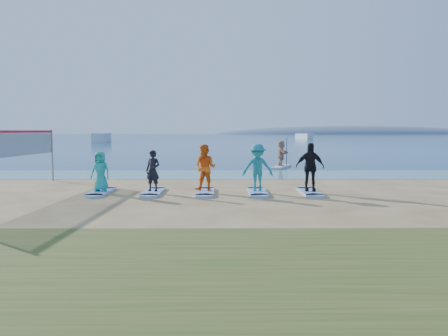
{
  "coord_description": "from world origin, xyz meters",
  "views": [
    {
      "loc": [
        -0.93,
        -13.83,
        2.46
      ],
      "look_at": [
        -0.83,
        2.0,
        1.1
      ],
      "focal_mm": 35.0,
      "sensor_mm": 36.0,
      "label": 1
    }
  ],
  "objects_px": {
    "surfboard_2": "(205,192)",
    "paddleboarder": "(281,153)",
    "boat_offshore_a": "(102,142)",
    "student_3": "(258,167)",
    "surfboard_4": "(309,192)",
    "surfboard_0": "(101,192)",
    "paddleboard": "(281,167)",
    "volleyball_net": "(1,145)",
    "student_1": "(153,171)",
    "student_2": "(205,168)",
    "surfboard_1": "(153,192)",
    "surfboard_3": "(257,192)",
    "student_0": "(100,171)",
    "student_4": "(310,167)",
    "boat_offshore_b": "(304,139)"
  },
  "relations": [
    {
      "from": "paddleboard",
      "to": "student_2",
      "type": "xyz_separation_m",
      "value": [
        -4.62,
        -11.82,
        0.94
      ]
    },
    {
      "from": "surfboard_1",
      "to": "paddleboard",
      "type": "bearing_deg",
      "value": 60.55
    },
    {
      "from": "boat_offshore_b",
      "to": "surfboard_3",
      "type": "bearing_deg",
      "value": -124.89
    },
    {
      "from": "volleyball_net",
      "to": "student_3",
      "type": "xyz_separation_m",
      "value": [
        9.95,
        0.11,
        -0.89
      ]
    },
    {
      "from": "paddleboard",
      "to": "student_1",
      "type": "bearing_deg",
      "value": -97.06
    },
    {
      "from": "boat_offshore_a",
      "to": "surfboard_4",
      "type": "height_order",
      "value": "boat_offshore_a"
    },
    {
      "from": "paddleboard",
      "to": "surfboard_4",
      "type": "distance_m",
      "value": 11.83
    },
    {
      "from": "paddleboarder",
      "to": "surfboard_0",
      "type": "distance_m",
      "value": 14.72
    },
    {
      "from": "volleyball_net",
      "to": "surfboard_1",
      "type": "distance_m",
      "value": 6.12
    },
    {
      "from": "paddleboard",
      "to": "surfboard_4",
      "type": "xyz_separation_m",
      "value": [
        -0.5,
        -11.82,
        -0.01
      ]
    },
    {
      "from": "paddleboarder",
      "to": "student_0",
      "type": "relative_size",
      "value": 1.08
    },
    {
      "from": "boat_offshore_a",
      "to": "boat_offshore_b",
      "type": "distance_m",
      "value": 59.13
    },
    {
      "from": "paddleboarder",
      "to": "surfboard_2",
      "type": "bearing_deg",
      "value": 148.69
    },
    {
      "from": "student_1",
      "to": "student_2",
      "type": "height_order",
      "value": "student_2"
    },
    {
      "from": "boat_offshore_a",
      "to": "student_3",
      "type": "height_order",
      "value": "student_3"
    },
    {
      "from": "student_4",
      "to": "paddleboard",
      "type": "bearing_deg",
      "value": 91.85
    },
    {
      "from": "surfboard_1",
      "to": "surfboard_4",
      "type": "xyz_separation_m",
      "value": [
        6.17,
        0.0,
        0.0
      ]
    },
    {
      "from": "surfboard_1",
      "to": "student_3",
      "type": "xyz_separation_m",
      "value": [
        4.12,
        0.0,
        0.97
      ]
    },
    {
      "from": "boat_offshore_a",
      "to": "volleyball_net",
      "type": "bearing_deg",
      "value": -81.4
    },
    {
      "from": "surfboard_4",
      "to": "surfboard_0",
      "type": "bearing_deg",
      "value": 180.0
    },
    {
      "from": "student_4",
      "to": "surfboard_2",
      "type": "bearing_deg",
      "value": -175.72
    },
    {
      "from": "student_1",
      "to": "surfboard_3",
      "type": "xyz_separation_m",
      "value": [
        4.12,
        0.0,
        -0.85
      ]
    },
    {
      "from": "surfboard_2",
      "to": "student_3",
      "type": "xyz_separation_m",
      "value": [
        2.06,
        0.0,
        0.97
      ]
    },
    {
      "from": "surfboard_4",
      "to": "student_4",
      "type": "bearing_deg",
      "value": 0.0
    },
    {
      "from": "paddleboarder",
      "to": "student_2",
      "type": "bearing_deg",
      "value": 148.69
    },
    {
      "from": "boat_offshore_a",
      "to": "student_3",
      "type": "distance_m",
      "value": 78.58
    },
    {
      "from": "volleyball_net",
      "to": "student_0",
      "type": "height_order",
      "value": "volleyball_net"
    },
    {
      "from": "surfboard_1",
      "to": "student_2",
      "type": "distance_m",
      "value": 2.27
    },
    {
      "from": "volleyball_net",
      "to": "student_3",
      "type": "distance_m",
      "value": 9.99
    },
    {
      "from": "surfboard_3",
      "to": "student_3",
      "type": "relative_size",
      "value": 1.19
    },
    {
      "from": "boat_offshore_a",
      "to": "boat_offshore_b",
      "type": "bearing_deg",
      "value": 30.82
    },
    {
      "from": "surfboard_2",
      "to": "paddleboarder",
      "type": "bearing_deg",
      "value": 68.67
    },
    {
      "from": "student_3",
      "to": "surfboard_4",
      "type": "height_order",
      "value": "student_3"
    },
    {
      "from": "surfboard_1",
      "to": "student_1",
      "type": "bearing_deg",
      "value": 0.0
    },
    {
      "from": "paddleboarder",
      "to": "surfboard_4",
      "type": "relative_size",
      "value": 0.76
    },
    {
      "from": "boat_offshore_a",
      "to": "student_0",
      "type": "height_order",
      "value": "student_0"
    },
    {
      "from": "student_1",
      "to": "paddleboarder",
      "type": "bearing_deg",
      "value": 81.0
    },
    {
      "from": "student_2",
      "to": "student_3",
      "type": "bearing_deg",
      "value": 21.5
    },
    {
      "from": "student_1",
      "to": "surfboard_2",
      "type": "bearing_deg",
      "value": 20.45
    },
    {
      "from": "paddleboarder",
      "to": "student_3",
      "type": "bearing_deg",
      "value": 157.81
    },
    {
      "from": "surfboard_2",
      "to": "surfboard_3",
      "type": "distance_m",
      "value": 2.06
    },
    {
      "from": "surfboard_0",
      "to": "volleyball_net",
      "type": "bearing_deg",
      "value": -178.32
    },
    {
      "from": "surfboard_0",
      "to": "student_1",
      "type": "distance_m",
      "value": 2.23
    },
    {
      "from": "student_0",
      "to": "surfboard_2",
      "type": "height_order",
      "value": "student_0"
    },
    {
      "from": "student_2",
      "to": "student_4",
      "type": "bearing_deg",
      "value": 21.5
    },
    {
      "from": "student_0",
      "to": "volleyball_net",
      "type": "bearing_deg",
      "value": -167.26
    },
    {
      "from": "volleyball_net",
      "to": "student_4",
      "type": "xyz_separation_m",
      "value": [
        12.01,
        0.11,
        -0.87
      ]
    },
    {
      "from": "boat_offshore_b",
      "to": "surfboard_1",
      "type": "distance_m",
      "value": 110.87
    },
    {
      "from": "surfboard_2",
      "to": "surfboard_1",
      "type": "bearing_deg",
      "value": 180.0
    },
    {
      "from": "student_0",
      "to": "student_4",
      "type": "bearing_deg",
      "value": 11.06
    }
  ]
}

